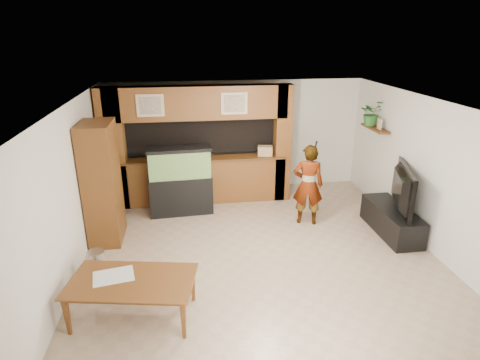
{
  "coord_description": "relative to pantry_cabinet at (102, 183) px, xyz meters",
  "views": [
    {
      "loc": [
        -1.19,
        -5.96,
        3.68
      ],
      "look_at": [
        -0.26,
        0.6,
        1.18
      ],
      "focal_mm": 30.0,
      "sensor_mm": 36.0,
      "label": 1
    }
  ],
  "objects": [
    {
      "name": "floor",
      "position": [
        2.7,
        -0.99,
        -1.1
      ],
      "size": [
        6.5,
        6.5,
        0.0
      ],
      "primitive_type": "plane",
      "color": "tan",
      "rests_on": "ground"
    },
    {
      "name": "ceiling",
      "position": [
        2.7,
        -0.99,
        1.5
      ],
      "size": [
        6.5,
        6.5,
        0.0
      ],
      "primitive_type": "plane",
      "color": "white",
      "rests_on": "wall_back"
    },
    {
      "name": "wall_back",
      "position": [
        2.7,
        2.26,
        0.2
      ],
      "size": [
        6.0,
        0.0,
        6.0
      ],
      "primitive_type": "plane",
      "rotation": [
        1.57,
        0.0,
        0.0
      ],
      "color": "silver",
      "rests_on": "floor"
    },
    {
      "name": "wall_left",
      "position": [
        -0.3,
        -0.99,
        0.2
      ],
      "size": [
        0.0,
        6.5,
        6.5
      ],
      "primitive_type": "plane",
      "rotation": [
        1.57,
        0.0,
        1.57
      ],
      "color": "silver",
      "rests_on": "floor"
    },
    {
      "name": "wall_right",
      "position": [
        5.7,
        -0.99,
        0.2
      ],
      "size": [
        0.0,
        6.5,
        6.5
      ],
      "primitive_type": "plane",
      "rotation": [
        1.57,
        0.0,
        -1.57
      ],
      "color": "silver",
      "rests_on": "floor"
    },
    {
      "name": "partition",
      "position": [
        1.75,
        1.64,
        0.21
      ],
      "size": [
        4.2,
        0.99,
        2.6
      ],
      "color": "brown",
      "rests_on": "floor"
    },
    {
      "name": "wall_clock",
      "position": [
        -0.27,
        0.01,
        0.8
      ],
      "size": [
        0.05,
        0.25,
        0.25
      ],
      "color": "black",
      "rests_on": "wall_left"
    },
    {
      "name": "wall_shelf",
      "position": [
        5.55,
        0.96,
        0.6
      ],
      "size": [
        0.25,
        0.9,
        0.04
      ],
      "primitive_type": "cube",
      "color": "#5E3416",
      "rests_on": "wall_right"
    },
    {
      "name": "pantry_cabinet",
      "position": [
        0.0,
        0.0,
        0.0
      ],
      "size": [
        0.55,
        0.9,
        2.2
      ],
      "primitive_type": "cube",
      "color": "#5E3416",
      "rests_on": "floor"
    },
    {
      "name": "trash_can",
      "position": [
        0.06,
        -1.35,
        -0.86
      ],
      "size": [
        0.27,
        0.27,
        0.49
      ],
      "primitive_type": "cylinder",
      "color": "#B2B2B7",
      "rests_on": "floor"
    },
    {
      "name": "aquarium",
      "position": [
        1.37,
        0.96,
        -0.4
      ],
      "size": [
        1.3,
        0.49,
        1.44
      ],
      "rotation": [
        0.0,
        0.0,
        0.06
      ],
      "color": "black",
      "rests_on": "floor"
    },
    {
      "name": "tv_stand",
      "position": [
        5.35,
        -0.53,
        -0.85
      ],
      "size": [
        0.56,
        1.53,
        0.51
      ],
      "primitive_type": "cube",
      "color": "black",
      "rests_on": "floor"
    },
    {
      "name": "television",
      "position": [
        5.35,
        -0.53,
        -0.18
      ],
      "size": [
        0.65,
        1.42,
        0.83
      ],
      "primitive_type": "imported",
      "rotation": [
        0.0,
        0.0,
        1.24
      ],
      "color": "black",
      "rests_on": "tv_stand"
    },
    {
      "name": "photo_frame",
      "position": [
        5.55,
        0.79,
        0.73
      ],
      "size": [
        0.05,
        0.17,
        0.22
      ],
      "primitive_type": "cube",
      "rotation": [
        0.0,
        0.0,
        -0.08
      ],
      "color": "tan",
      "rests_on": "wall_shelf"
    },
    {
      "name": "potted_plant",
      "position": [
        5.52,
        1.15,
        0.89
      ],
      "size": [
        0.6,
        0.57,
        0.55
      ],
      "primitive_type": "imported",
      "rotation": [
        0.0,
        0.0,
        0.34
      ],
      "color": "#2A6327",
      "rests_on": "wall_shelf"
    },
    {
      "name": "person",
      "position": [
        3.86,
        0.12,
        -0.28
      ],
      "size": [
        0.68,
        0.54,
        1.63
      ],
      "primitive_type": "imported",
      "rotation": [
        0.0,
        0.0,
        2.87
      ],
      "color": "#9D7756",
      "rests_on": "floor"
    },
    {
      "name": "microphone",
      "position": [
        3.91,
        -0.04,
        0.58
      ],
      "size": [
        0.03,
        0.1,
        0.15
      ],
      "primitive_type": "cylinder",
      "rotation": [
        0.44,
        0.0,
        0.0
      ],
      "color": "black",
      "rests_on": "person"
    },
    {
      "name": "dining_table",
      "position": [
        0.71,
        -2.35,
        -0.81
      ],
      "size": [
        1.79,
        1.21,
        0.58
      ],
      "primitive_type": "imported",
      "rotation": [
        0.0,
        0.0,
        -0.18
      ],
      "color": "#5E3416",
      "rests_on": "floor"
    },
    {
      "name": "newspaper_a",
      "position": [
        0.47,
        -2.2,
        -0.52
      ],
      "size": [
        0.59,
        0.47,
        0.01
      ],
      "primitive_type": "cube",
      "rotation": [
        0.0,
        0.0,
        0.19
      ],
      "color": "silver",
      "rests_on": "dining_table"
    },
    {
      "name": "counter_box",
      "position": [
        3.26,
        1.46,
        0.04
      ],
      "size": [
        0.35,
        0.27,
        0.21
      ],
      "primitive_type": "cube",
      "rotation": [
        0.0,
        0.0,
        -0.18
      ],
      "color": "#A48559",
      "rests_on": "partition"
    }
  ]
}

